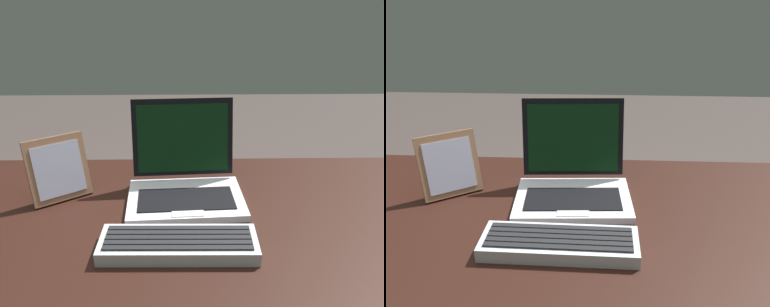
% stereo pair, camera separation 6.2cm
% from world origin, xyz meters
% --- Properties ---
extents(desk, '(1.54, 0.68, 0.75)m').
position_xyz_m(desk, '(0.00, 0.00, 0.67)').
color(desk, black).
rests_on(desk, ground).
extents(laptop_front, '(0.31, 0.27, 0.24)m').
position_xyz_m(laptop_front, '(-0.06, 0.10, 0.80)').
color(laptop_front, silver).
rests_on(laptop_front, desk).
extents(external_keyboard, '(0.34, 0.12, 0.03)m').
position_xyz_m(external_keyboard, '(-0.08, -0.14, 0.77)').
color(external_keyboard, '#B6BCC1').
rests_on(external_keyboard, desk).
extents(photo_frame, '(0.16, 0.13, 0.17)m').
position_xyz_m(photo_frame, '(-0.39, 0.09, 0.83)').
color(photo_frame, '#94674A').
rests_on(photo_frame, desk).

